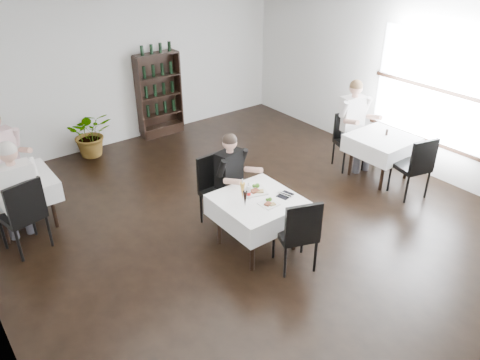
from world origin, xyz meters
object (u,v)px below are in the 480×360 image
wine_shelf (159,96)px  potted_tree (91,133)px  diner_main (234,174)px  main_table (257,208)px

wine_shelf → potted_tree: bearing=-175.8°
wine_shelf → diner_main: (-0.80, -3.65, -0.01)m
main_table → diner_main: size_ratio=0.72×
wine_shelf → main_table: size_ratio=1.70×
main_table → diner_main: bearing=81.2°
wine_shelf → main_table: wine_shelf is taller
main_table → diner_main: (0.10, 0.66, 0.21)m
potted_tree → diner_main: size_ratio=0.63×
potted_tree → diner_main: diner_main is taller
main_table → potted_tree: potted_tree is taller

